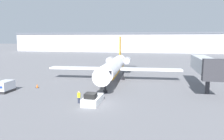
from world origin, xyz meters
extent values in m
plane|color=slate|center=(0.00, 0.00, 0.00)|extent=(600.00, 600.00, 0.00)
cube|color=#B2B2B7|center=(0.00, 120.00, 5.87)|extent=(180.00, 16.00, 11.75)
cube|color=#4C515B|center=(0.00, 120.00, 12.35)|extent=(180.00, 16.80, 1.20)
cylinder|color=white|center=(-0.81, 17.65, 3.23)|extent=(4.33, 22.68, 3.00)
cone|color=white|center=(-0.07, 5.20, 3.23)|extent=(3.14, 2.57, 3.00)
cube|color=black|center=(-0.13, 6.16, 3.75)|extent=(2.59, 0.85, 0.44)
cone|color=white|center=(-1.57, 30.54, 3.23)|extent=(2.89, 3.46, 2.70)
cube|color=orange|center=(-0.81, 17.65, 2.25)|extent=(3.89, 20.41, 0.20)
cube|color=white|center=(7.17, 19.25, 2.55)|extent=(13.24, 3.27, 0.36)
cube|color=white|center=(-8.92, 18.30, 2.55)|extent=(13.24, 3.27, 0.36)
cylinder|color=#ADADB7|center=(0.88, 27.23, 3.60)|extent=(1.85, 3.32, 1.66)
cylinder|color=#ADADB7|center=(-3.61, 26.96, 3.60)|extent=(1.85, 3.32, 1.66)
cube|color=orange|center=(-1.61, 31.20, 7.26)|extent=(0.37, 2.21, 5.06)
cube|color=white|center=(-1.61, 31.20, 9.79)|extent=(9.20, 2.33, 0.20)
cylinder|color=black|center=(-0.20, 7.40, 0.86)|extent=(0.24, 0.24, 1.73)
cylinder|color=black|center=(-0.20, 7.40, 0.20)|extent=(0.80, 0.80, 0.40)
cylinder|color=black|center=(-2.86, 19.26, 0.86)|extent=(0.24, 0.24, 1.73)
cylinder|color=black|center=(-2.86, 19.26, 0.20)|extent=(0.80, 0.80, 0.40)
cylinder|color=black|center=(1.04, 19.49, 0.86)|extent=(0.24, 0.24, 1.73)
cylinder|color=black|center=(1.04, 19.49, 0.20)|extent=(0.80, 0.80, 0.40)
cube|color=silver|center=(-0.47, 0.81, 0.53)|extent=(2.21, 4.36, 1.06)
cube|color=black|center=(-0.47, -0.15, 1.41)|extent=(1.55, 1.57, 0.70)
cube|color=black|center=(-0.47, 2.90, 0.37)|extent=(1.99, 0.30, 0.64)
cube|color=#232326|center=(-17.23, 4.12, 0.23)|extent=(1.94, 3.05, 0.45)
cube|color=#B7BCC6|center=(-17.23, 4.12, 1.21)|extent=(1.94, 3.05, 1.51)
cube|color=#232838|center=(-2.45, 0.51, 0.43)|extent=(0.32, 0.20, 0.86)
cube|color=yellow|center=(-2.45, 0.51, 1.20)|extent=(0.40, 0.24, 0.68)
sphere|color=tan|center=(-2.45, 0.51, 1.66)|extent=(0.25, 0.25, 0.25)
cube|color=black|center=(-13.65, 8.34, 0.02)|extent=(0.54, 0.54, 0.04)
cone|color=orange|center=(-13.65, 8.34, 0.39)|extent=(0.39, 0.39, 0.71)
cylinder|color=#2D2D33|center=(16.82, 10.03, 1.60)|extent=(0.70, 0.70, 3.20)
cube|color=#B2B7BC|center=(16.82, 14.16, 4.50)|extent=(2.60, 13.77, 2.60)
cube|color=#2D2D33|center=(16.82, 6.68, 4.50)|extent=(3.20, 1.20, 3.38)
camera|label=1|loc=(8.34, -28.29, 9.30)|focal=35.00mm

